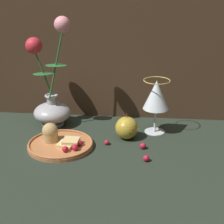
{
  "coord_description": "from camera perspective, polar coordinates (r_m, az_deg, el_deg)",
  "views": [
    {
      "loc": [
        0.12,
        -1.03,
        0.52
      ],
      "look_at": [
        0.02,
        0.02,
        0.1
      ],
      "focal_mm": 60.0,
      "sensor_mm": 36.0,
      "label": 1
    }
  ],
  "objects": [
    {
      "name": "berry_near_plate",
      "position": [
        1.07,
        5.24,
        -7.03
      ],
      "size": [
        0.02,
        0.02,
        0.02
      ],
      "primitive_type": "sphere",
      "color": "#AD192D",
      "rests_on": "ground_plane"
    },
    {
      "name": "apple_beside_vase",
      "position": [
        1.18,
        2.24,
        -2.42
      ],
      "size": [
        0.07,
        0.07,
        0.08
      ],
      "color": "#B2932D",
      "rests_on": "ground_plane"
    },
    {
      "name": "ground_plane",
      "position": [
        1.16,
        -1.12,
        -4.99
      ],
      "size": [
        2.4,
        2.4,
        0.0
      ],
      "primitive_type": "plane",
      "color": "#232D23",
      "rests_on": "ground"
    },
    {
      "name": "plate_with_pastries",
      "position": [
        1.15,
        -8.1,
        -4.55
      ],
      "size": [
        0.2,
        0.2,
        0.07
      ],
      "color": "#B77042",
      "rests_on": "ground_plane"
    },
    {
      "name": "vase",
      "position": [
        1.28,
        -9.25,
        2.1
      ],
      "size": [
        0.16,
        0.13,
        0.37
      ],
      "color": "#A3A3A8",
      "rests_on": "ground_plane"
    },
    {
      "name": "berry_front_center",
      "position": [
        1.13,
        4.74,
        -5.16
      ],
      "size": [
        0.02,
        0.02,
        0.02
      ],
      "primitive_type": "sphere",
      "color": "#AD192D",
      "rests_on": "ground_plane"
    },
    {
      "name": "wine_glass",
      "position": [
        1.2,
        6.75,
        2.35
      ],
      "size": [
        0.09,
        0.09,
        0.18
      ],
      "color": "silver",
      "rests_on": "ground_plane"
    },
    {
      "name": "berry_by_glass_stem",
      "position": [
        1.15,
        -0.8,
        -4.67
      ],
      "size": [
        0.02,
        0.02,
        0.02
      ],
      "primitive_type": "sphere",
      "color": "#AD192D",
      "rests_on": "ground_plane"
    }
  ]
}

